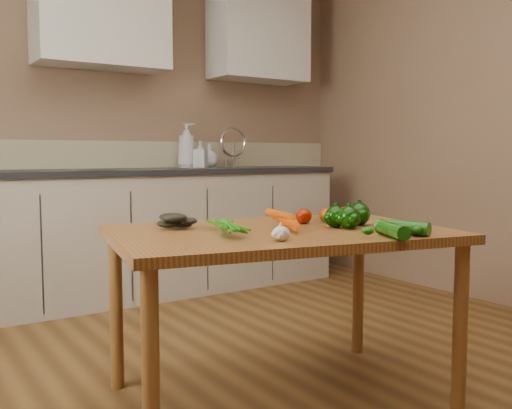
{
  "coord_description": "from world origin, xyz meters",
  "views": [
    {
      "loc": [
        -1.42,
        -1.61,
        1.01
      ],
      "look_at": [
        -0.04,
        0.48,
        0.78
      ],
      "focal_mm": 40.0,
      "sensor_mm": 36.0,
      "label": 1
    }
  ],
  "objects": [
    {
      "name": "soap_bottle_a",
      "position": [
        0.55,
        2.34,
        1.07
      ],
      "size": [
        0.16,
        0.16,
        0.34
      ],
      "primitive_type": "imported",
      "rotation": [
        0.0,
        0.0,
        1.3
      ],
      "color": "silver",
      "rests_on": "counter_run"
    },
    {
      "name": "leafy_greens",
      "position": [
        -0.43,
        0.5,
        0.75
      ],
      "size": [
        0.19,
        0.17,
        0.09
      ],
      "primitive_type": null,
      "color": "black",
      "rests_on": "table"
    },
    {
      "name": "table",
      "position": [
        -0.09,
        0.23,
        0.63
      ],
      "size": [
        1.45,
        1.09,
        0.7
      ],
      "rotation": [
        0.0,
        0.0,
        -0.2
      ],
      "color": "#98602C",
      "rests_on": "ground"
    },
    {
      "name": "counter_run",
      "position": [
        0.21,
        2.19,
        0.46
      ],
      "size": [
        2.84,
        0.64,
        1.14
      ],
      "color": "#AFA592",
      "rests_on": "ground"
    },
    {
      "name": "upper_cabinets",
      "position": [
        0.51,
        2.32,
        1.95
      ],
      "size": [
        2.15,
        0.35,
        0.7
      ],
      "color": "silver",
      "rests_on": "room"
    },
    {
      "name": "zucchini_b",
      "position": [
        0.12,
        -0.17,
        0.73
      ],
      "size": [
        0.13,
        0.2,
        0.05
      ],
      "primitive_type": "cylinder",
      "rotation": [
        1.57,
        0.0,
        -0.42
      ],
      "color": "#0C4607",
      "rests_on": "table"
    },
    {
      "name": "pepper_c",
      "position": [
        0.16,
        0.1,
        0.75
      ],
      "size": [
        0.09,
        0.09,
        0.09
      ],
      "primitive_type": "sphere",
      "color": "black",
      "rests_on": "table"
    },
    {
      "name": "carrot_bunch",
      "position": [
        -0.16,
        0.22,
        0.74
      ],
      "size": [
        0.28,
        0.23,
        0.07
      ],
      "primitive_type": null,
      "rotation": [
        0.0,
        0.0,
        -0.2
      ],
      "color": "#C64804",
      "rests_on": "table"
    },
    {
      "name": "zucchini_a",
      "position": [
        0.21,
        -0.14,
        0.73
      ],
      "size": [
        0.12,
        0.21,
        0.05
      ],
      "primitive_type": "cylinder",
      "rotation": [
        1.57,
        0.0,
        0.35
      ],
      "color": "#0C4607",
      "rests_on": "table"
    },
    {
      "name": "pepper_a",
      "position": [
        0.14,
        0.16,
        0.75
      ],
      "size": [
        0.09,
        0.09,
        0.09
      ],
      "primitive_type": "sphere",
      "color": "black",
      "rests_on": "table"
    },
    {
      "name": "tomato_b",
      "position": [
        0.22,
        0.31,
        0.74
      ],
      "size": [
        0.07,
        0.07,
        0.07
      ],
      "primitive_type": "ellipsoid",
      "color": "#C53704",
      "rests_on": "table"
    },
    {
      "name": "soap_bottle_b",
      "position": [
        0.63,
        2.27,
        1.0
      ],
      "size": [
        0.13,
        0.13,
        0.21
      ],
      "primitive_type": "imported",
      "rotation": [
        0.0,
        0.0,
        2.33
      ],
      "color": "silver",
      "rests_on": "counter_run"
    },
    {
      "name": "tomato_c",
      "position": [
        0.29,
        0.27,
        0.74
      ],
      "size": [
        0.08,
        0.08,
        0.07
      ],
      "primitive_type": "ellipsoid",
      "color": "#C53704",
      "rests_on": "table"
    },
    {
      "name": "soap_bottle_c",
      "position": [
        0.73,
        2.32,
        0.99
      ],
      "size": [
        0.2,
        0.2,
        0.18
      ],
      "primitive_type": "imported",
      "rotation": [
        0.0,
        0.0,
        0.96
      ],
      "color": "silver",
      "rests_on": "counter_run"
    },
    {
      "name": "room",
      "position": [
        0.0,
        0.17,
        1.25
      ],
      "size": [
        4.04,
        5.04,
        2.64
      ],
      "color": "brown",
      "rests_on": "ground"
    },
    {
      "name": "garlic_bulb",
      "position": [
        -0.27,
        -0.01,
        0.73
      ],
      "size": [
        0.06,
        0.06,
        0.05
      ],
      "primitive_type": "ellipsoid",
      "color": "beige",
      "rests_on": "table"
    },
    {
      "name": "pepper_b",
      "position": [
        0.27,
        0.16,
        0.75
      ],
      "size": [
        0.09,
        0.09,
        0.09
      ],
      "primitive_type": "sphere",
      "color": "black",
      "rests_on": "table"
    },
    {
      "name": "tomato_a",
      "position": [
        0.11,
        0.33,
        0.74
      ],
      "size": [
        0.07,
        0.07,
        0.07
      ],
      "primitive_type": "ellipsoid",
      "color": "#8E1502",
      "rests_on": "table"
    }
  ]
}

